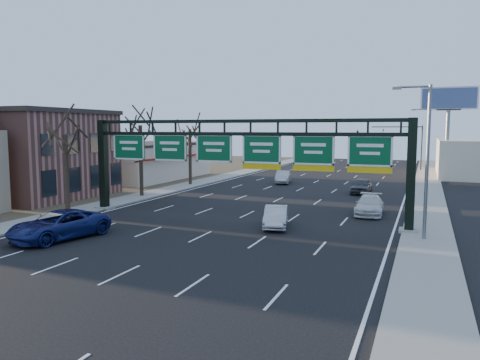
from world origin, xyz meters
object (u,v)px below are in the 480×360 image
at_px(sign_gantry, 240,155).
at_px(car_blue_suv, 59,225).
at_px(car_white_wagon, 369,205).
at_px(car_silver_sedan, 276,217).

xyz_separation_m(sign_gantry, car_blue_suv, (-7.69, -9.59, -3.79)).
distance_m(sign_gantry, car_white_wagon, 10.83).
bearing_deg(car_white_wagon, sign_gantry, -150.24).
xyz_separation_m(car_blue_suv, car_silver_sedan, (10.94, 7.97, -0.14)).
bearing_deg(car_white_wagon, car_blue_suv, -140.08).
height_order(sign_gantry, car_white_wagon, sign_gantry).
bearing_deg(car_blue_suv, car_silver_sedan, 48.43).
bearing_deg(car_silver_sedan, car_white_wagon, 39.31).
height_order(sign_gantry, car_silver_sedan, sign_gantry).
height_order(car_blue_suv, car_silver_sedan, car_blue_suv).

